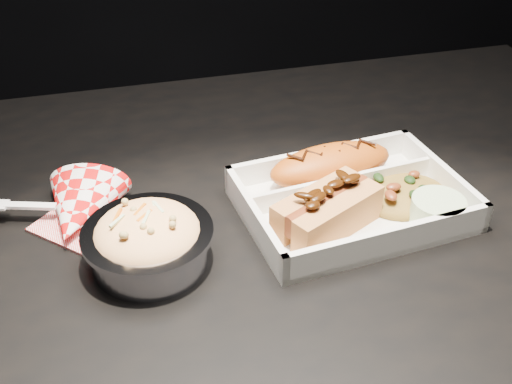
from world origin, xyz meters
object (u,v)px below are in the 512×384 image
hotdog (327,208)px  dining_table (239,284)px  food_tray (351,203)px  fried_pastry (331,165)px  napkin_fork (79,210)px  foil_coleslaw_cup (148,239)px

hotdog → dining_table: bearing=131.4°
food_tray → fried_pastry: size_ratio=1.69×
dining_table → napkin_fork: (-0.17, 0.05, 0.11)m
food_tray → napkin_fork: size_ratio=1.51×
dining_table → food_tray: size_ratio=4.48×
hotdog → napkin_fork: size_ratio=0.75×
food_tray → napkin_fork: napkin_fork is taller
dining_table → hotdog: hotdog is taller
food_tray → hotdog: 0.06m
food_tray → foil_coleslaw_cup: foil_coleslaw_cup is taller
hotdog → fried_pastry: bearing=40.4°
hotdog → foil_coleslaw_cup: 0.20m
hotdog → napkin_fork: (-0.27, 0.09, -0.02)m
napkin_fork → hotdog: bearing=-1.3°
fried_pastry → foil_coleslaw_cup: (-0.23, -0.09, 0.00)m
food_tray → hotdog: size_ratio=2.00×
fried_pastry → hotdog: hotdog is taller
food_tray → fried_pastry: bearing=90.0°
dining_table → fried_pastry: 0.18m
foil_coleslaw_cup → fried_pastry: bearing=20.8°
foil_coleslaw_cup → dining_table: bearing=20.3°
food_tray → fried_pastry: (-0.01, 0.05, 0.02)m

